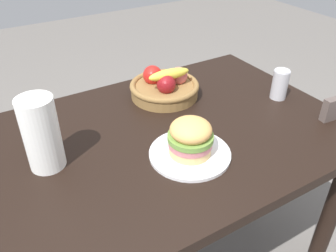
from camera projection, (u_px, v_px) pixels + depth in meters
dining_table at (159, 157)px, 1.32m from camera, size 1.40×0.90×0.75m
plate at (190, 154)px, 1.16m from camera, size 0.27×0.27×0.01m
sandwich at (191, 137)px, 1.12m from camera, size 0.15×0.15×0.12m
soda_can at (280, 84)px, 1.45m from camera, size 0.07×0.07×0.13m
fruit_basket at (165, 86)px, 1.47m from camera, size 0.29×0.29×0.13m
paper_towel_roll at (41, 134)px, 1.06m from camera, size 0.11×0.11×0.24m
napkin_holder at (330, 110)px, 1.32m from camera, size 0.06×0.04×0.09m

